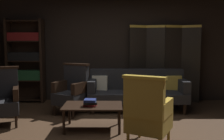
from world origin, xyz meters
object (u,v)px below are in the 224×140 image
Objects in this scene: bookshelf at (26,59)px; folding_screen at (164,62)px; book_black_cloth at (90,103)px; book_navy_cloth at (90,101)px; armchair_wing_right at (2,98)px; velvet_couch at (137,89)px; armchair_gilt_accent at (148,113)px; coffee_table at (93,108)px; armchair_wing_left at (72,90)px; book_red_leather at (90,105)px.

folding_screen is at bearing 0.51° from bookshelf.
bookshelf is 9.12× the size of book_black_cloth.
folding_screen is at bearing 52.82° from book_navy_cloth.
bookshelf is at bearing 95.34° from armchair_wing_right.
velvet_couch is 1.67m from book_black_cloth.
armchair_gilt_accent is (-0.76, -2.83, -0.50)m from folding_screen.
armchair_wing_right reaches higher than velvet_couch.
armchair_wing_right is 5.48× the size of book_navy_cloth.
folding_screen reaches higher than armchair_gilt_accent.
coffee_table is 0.96× the size of armchair_wing_left.
velvet_couch is 10.51× the size of book_red_leather.
armchair_wing_left is 5.48× the size of book_navy_cloth.
velvet_couch is 1.58m from coffee_table.
armchair_wing_left reaches higher than book_black_cloth.
bookshelf is 1.97× the size of armchair_wing_right.
bookshelf is 2.85m from book_red_leather.
book_navy_cloth is at bearing -65.75° from armchair_wing_left.
armchair_wing_left is (1.31, -1.08, -0.57)m from bookshelf.
velvet_couch is at bearing 56.84° from book_black_cloth.
coffee_table is at bearing -48.36° from bookshelf.
bookshelf is at bearing 164.69° from velvet_couch.
folding_screen reaches higher than book_black_cloth.
bookshelf is 3.91m from armchair_gilt_accent.
velvet_couch is 2.12× the size of coffee_table.
folding_screen reaches higher than armchair_wing_right.
armchair_wing_left is 4.63× the size of book_black_cloth.
folding_screen is 0.93× the size of bookshelf.
book_black_cloth is at bearing 0.00° from book_navy_cloth.
armchair_gilt_accent is at bearing -37.25° from book_navy_cloth.
coffee_table is at bearing -123.51° from velvet_couch.
folding_screen is 1.19m from velvet_couch.
book_navy_cloth is (-0.04, -0.08, 0.14)m from coffee_table.
velvet_couch is 2.04× the size of armchair_gilt_accent.
coffee_table is 0.96× the size of armchair_wing_right.
bookshelf reaches higher than book_black_cloth.
book_red_leather is at bearing -90.00° from book_navy_cloth.
coffee_table is 4.96× the size of book_red_leather.
armchair_wing_left and armchair_wing_right have the same top height.
book_navy_cloth is (1.62, -0.32, 0.03)m from armchair_wing_right.
folding_screen is 2.76m from book_black_cloth.
armchair_wing_right is at bearing 171.84° from coffee_table.
coffee_table is 0.13m from book_black_cloth.
book_black_cloth is at bearing 142.75° from armchair_gilt_accent.
armchair_gilt_accent is 1.11m from book_black_cloth.
coffee_table is at bearing 63.32° from book_navy_cloth.
book_navy_cloth is at bearing 142.75° from armchair_gilt_accent.
book_black_cloth is 1.18× the size of book_navy_cloth.
armchair_wing_right is (-3.26, -1.85, -0.50)m from folding_screen.
velvet_couch is 1.43m from armchair_wing_left.
bookshelf is at bearing 131.64° from coffee_table.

